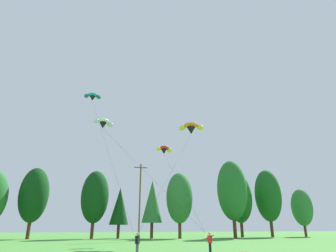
{
  "coord_description": "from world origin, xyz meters",
  "views": [
    {
      "loc": [
        -6.77,
        -6.09,
        2.11
      ],
      "look_at": [
        -0.49,
        20.86,
        11.96
      ],
      "focal_mm": 30.3,
      "sensor_mm": 36.0,
      "label": 1
    }
  ],
  "objects_px": {
    "kite_flyer_near": "(137,242)",
    "kite_flyer_mid": "(210,241)",
    "parafoil_kite_mid_red_yellow": "(164,150)",
    "parafoil_kite_far_teal": "(93,97)",
    "parafoil_kite_low_white": "(103,123)",
    "parafoil_kite_high_orange": "(191,128)",
    "utility_pole": "(140,199)"
  },
  "relations": [
    {
      "from": "kite_flyer_near",
      "to": "kite_flyer_mid",
      "type": "bearing_deg",
      "value": -2.94
    },
    {
      "from": "parafoil_kite_mid_red_yellow",
      "to": "parafoil_kite_far_teal",
      "type": "bearing_deg",
      "value": 158.53
    },
    {
      "from": "kite_flyer_near",
      "to": "kite_flyer_mid",
      "type": "relative_size",
      "value": 1.0
    },
    {
      "from": "kite_flyer_near",
      "to": "kite_flyer_mid",
      "type": "height_order",
      "value": "same"
    },
    {
      "from": "kite_flyer_near",
      "to": "parafoil_kite_low_white",
      "type": "height_order",
      "value": "parafoil_kite_low_white"
    },
    {
      "from": "parafoil_kite_high_orange",
      "to": "parafoil_kite_mid_red_yellow",
      "type": "bearing_deg",
      "value": 150.96
    },
    {
      "from": "parafoil_kite_high_orange",
      "to": "parafoil_kite_mid_red_yellow",
      "type": "xyz_separation_m",
      "value": [
        -3.61,
        2.0,
        -3.0
      ]
    },
    {
      "from": "parafoil_kite_mid_red_yellow",
      "to": "parafoil_kite_low_white",
      "type": "height_order",
      "value": "parafoil_kite_low_white"
    },
    {
      "from": "kite_flyer_near",
      "to": "parafoil_kite_mid_red_yellow",
      "type": "xyz_separation_m",
      "value": [
        5.53,
        15.69,
        11.8
      ]
    },
    {
      "from": "utility_pole",
      "to": "kite_flyer_near",
      "type": "bearing_deg",
      "value": -97.78
    },
    {
      "from": "utility_pole",
      "to": "parafoil_kite_low_white",
      "type": "xyz_separation_m",
      "value": [
        -6.62,
        -11.14,
        8.59
      ]
    },
    {
      "from": "kite_flyer_mid",
      "to": "utility_pole",
      "type": "bearing_deg",
      "value": 96.67
    },
    {
      "from": "utility_pole",
      "to": "parafoil_kite_high_orange",
      "type": "xyz_separation_m",
      "value": [
        5.98,
        -9.45,
        9.48
      ]
    },
    {
      "from": "kite_flyer_mid",
      "to": "parafoil_kite_high_orange",
      "type": "height_order",
      "value": "parafoil_kite_high_orange"
    },
    {
      "from": "kite_flyer_near",
      "to": "parafoil_kite_low_white",
      "type": "xyz_separation_m",
      "value": [
        -3.46,
        12.0,
        13.91
      ]
    },
    {
      "from": "kite_flyer_near",
      "to": "parafoil_kite_high_orange",
      "type": "relative_size",
      "value": 0.11
    },
    {
      "from": "parafoil_kite_mid_red_yellow",
      "to": "parafoil_kite_far_teal",
      "type": "xyz_separation_m",
      "value": [
        -11.14,
        4.38,
        9.45
      ]
    },
    {
      "from": "kite_flyer_mid",
      "to": "parafoil_kite_mid_red_yellow",
      "type": "xyz_separation_m",
      "value": [
        -0.37,
        16.0,
        11.79
      ]
    },
    {
      "from": "parafoil_kite_high_orange",
      "to": "parafoil_kite_far_teal",
      "type": "xyz_separation_m",
      "value": [
        -14.75,
        6.38,
        6.45
      ]
    },
    {
      "from": "kite_flyer_near",
      "to": "parafoil_kite_low_white",
      "type": "distance_m",
      "value": 18.7
    },
    {
      "from": "parafoil_kite_mid_red_yellow",
      "to": "parafoil_kite_high_orange",
      "type": "bearing_deg",
      "value": -29.04
    },
    {
      "from": "parafoil_kite_low_white",
      "to": "kite_flyer_mid",
      "type": "bearing_deg",
      "value": -52.71
    },
    {
      "from": "parafoil_kite_high_orange",
      "to": "kite_flyer_mid",
      "type": "bearing_deg",
      "value": -103.02
    },
    {
      "from": "utility_pole",
      "to": "parafoil_kite_mid_red_yellow",
      "type": "bearing_deg",
      "value": -72.34
    },
    {
      "from": "parafoil_kite_high_orange",
      "to": "parafoil_kite_mid_red_yellow",
      "type": "height_order",
      "value": "parafoil_kite_high_orange"
    },
    {
      "from": "parafoil_kite_high_orange",
      "to": "parafoil_kite_low_white",
      "type": "height_order",
      "value": "parafoil_kite_high_orange"
    },
    {
      "from": "kite_flyer_mid",
      "to": "parafoil_kite_mid_red_yellow",
      "type": "bearing_deg",
      "value": 91.34
    },
    {
      "from": "kite_flyer_near",
      "to": "parafoil_kite_high_orange",
      "type": "xyz_separation_m",
      "value": [
        9.14,
        13.69,
        14.8
      ]
    },
    {
      "from": "parafoil_kite_low_white",
      "to": "parafoil_kite_high_orange",
      "type": "bearing_deg",
      "value": 7.65
    },
    {
      "from": "parafoil_kite_high_orange",
      "to": "kite_flyer_near",
      "type": "bearing_deg",
      "value": -123.74
    },
    {
      "from": "parafoil_kite_mid_red_yellow",
      "to": "parafoil_kite_far_teal",
      "type": "relative_size",
      "value": 0.76
    },
    {
      "from": "parafoil_kite_high_orange",
      "to": "parafoil_kite_low_white",
      "type": "distance_m",
      "value": 12.74
    }
  ]
}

